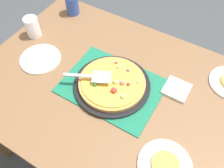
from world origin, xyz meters
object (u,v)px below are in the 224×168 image
object	(u,v)px
cup_far	(72,5)
cup_corner	(32,27)
served_slice_right	(165,164)
pizza_server	(92,76)
plate_far_right	(165,165)
plate_side	(40,59)
pizza	(112,82)
pizza_pan	(112,85)
napkin_stack	(176,89)

from	to	relation	value
cup_far	cup_corner	xyz separation A→B (m)	(0.07, 0.29, 0.00)
served_slice_right	pizza_server	size ratio (longest dim) A/B	0.49
plate_far_right	plate_side	world-z (taller)	same
pizza	cup_corner	bearing A→B (deg)	-8.60
plate_side	cup_corner	bearing A→B (deg)	-40.01
plate_far_right	plate_side	size ratio (longest dim) A/B	1.00
plate_far_right	pizza_pan	bearing A→B (deg)	-30.80
pizza_pan	cup_corner	xyz separation A→B (m)	(0.59, -0.09, 0.05)
plate_side	pizza_server	bearing A→B (deg)	-179.72
plate_far_right	cup_far	size ratio (longest dim) A/B	1.83
plate_far_right	cup_corner	xyz separation A→B (m)	(0.97, -0.32, 0.06)
cup_far	plate_side	bearing A→B (deg)	102.00
served_slice_right	pizza_server	xyz separation A→B (m)	(0.47, -0.19, 0.05)
plate_side	plate_far_right	bearing A→B (deg)	167.22
pizza_pan	plate_side	size ratio (longest dim) A/B	1.73
pizza_pan	plate_side	distance (m)	0.43
pizza	plate_side	bearing A→B (deg)	5.95
served_slice_right	pizza_server	bearing A→B (deg)	-21.50
cup_far	napkin_stack	size ratio (longest dim) A/B	1.00
pizza_pan	plate_far_right	bearing A→B (deg)	149.20
pizza_pan	napkin_stack	size ratio (longest dim) A/B	3.17
pizza_pan	cup_far	xyz separation A→B (m)	(0.52, -0.38, 0.05)
served_slice_right	pizza_server	world-z (taller)	pizza_server
served_slice_right	cup_corner	bearing A→B (deg)	-18.12
served_slice_right	pizza_server	distance (m)	0.51
served_slice_right	pizza_pan	bearing A→B (deg)	-30.80
served_slice_right	cup_far	world-z (taller)	cup_far
pizza_server	napkin_stack	world-z (taller)	pizza_server
pizza_server	pizza	bearing A→B (deg)	-154.16
pizza	cup_corner	size ratio (longest dim) A/B	2.75
cup_far	cup_corner	bearing A→B (deg)	76.36
pizza_server	napkin_stack	distance (m)	0.42
served_slice_right	cup_far	bearing A→B (deg)	-33.88
plate_far_right	cup_corner	distance (m)	1.02
cup_far	pizza_server	bearing A→B (deg)	135.69
pizza_server	napkin_stack	size ratio (longest dim) A/B	1.88
pizza_pan	cup_far	bearing A→B (deg)	-36.04
cup_corner	plate_side	bearing A→B (deg)	139.99
cup_corner	pizza_server	world-z (taller)	cup_corner
plate_side	cup_far	size ratio (longest dim) A/B	1.83
cup_far	cup_corner	size ratio (longest dim) A/B	1.00
pizza	pizza_server	xyz separation A→B (m)	(0.09, 0.04, 0.04)
plate_side	pizza	bearing A→B (deg)	-174.05
pizza	pizza_pan	bearing A→B (deg)	-4.87
pizza_pan	cup_far	world-z (taller)	cup_far
cup_corner	pizza_server	distance (m)	0.52
plate_far_right	served_slice_right	world-z (taller)	served_slice_right
cup_far	pizza_pan	bearing A→B (deg)	143.96
cup_far	plate_far_right	bearing A→B (deg)	146.12
plate_side	cup_far	distance (m)	0.43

